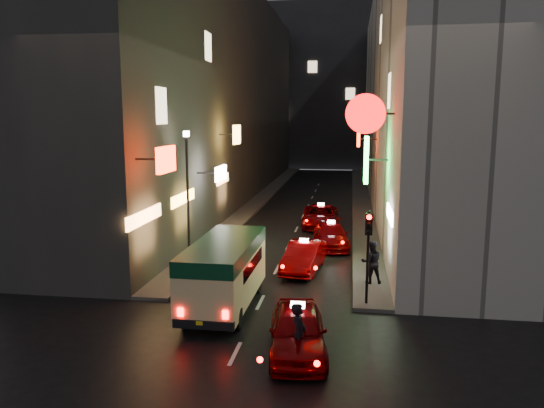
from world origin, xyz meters
The scene contains 14 objects.
building_left centered at (-8.00, 33.99, 9.00)m, with size 7.42×52.16×18.00m.
building_right centered at (8.00, 33.99, 9.00)m, with size 7.97×52.00×18.00m.
building_far centered at (0.00, 66.00, 11.00)m, with size 30.00×10.00×22.00m, color #2F2F33.
sidewalk_left centered at (-4.25, 34.00, 0.07)m, with size 1.50×52.00×0.15m, color #4D4A47.
sidewalk_right centered at (4.25, 34.00, 0.07)m, with size 1.50×52.00×0.15m, color #4D4A47.
minibus centered at (-1.20, 7.72, 1.60)m, with size 2.11×5.91×2.54m.
taxi_near centered at (1.85, 4.34, 0.83)m, with size 2.74×5.42×1.83m.
taxi_second centered at (1.26, 12.96, 0.78)m, with size 2.60×5.14×1.74m.
taxi_third centered at (2.32, 17.76, 0.76)m, with size 2.49×4.94×1.68m.
taxi_far centered at (1.46, 23.02, 0.81)m, with size 2.31×5.18×1.79m.
pedestrian_crossing centered at (1.96, 3.53, 1.05)m, with size 0.69×0.44×2.09m, color black.
pedestrian_sidewalk centered at (4.25, 11.10, 1.17)m, with size 0.77×0.48×2.04m, color black.
traffic_light centered at (4.00, 8.47, 2.69)m, with size 0.26×0.43×3.50m.
lamp_post centered at (-4.20, 13.00, 3.72)m, with size 0.28×0.28×6.22m.
Camera 1 is at (3.31, -10.62, 7.02)m, focal length 35.00 mm.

